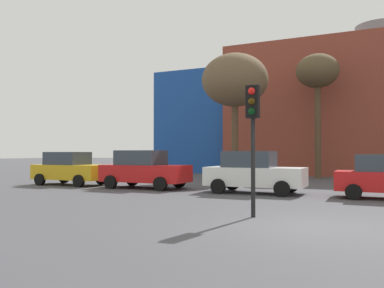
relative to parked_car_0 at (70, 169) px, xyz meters
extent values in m
plane|color=#47474C|center=(13.71, -7.05, -0.90)|extent=(200.00, 200.00, 0.00)
cube|color=brown|center=(15.70, 20.05, 4.38)|extent=(23.70, 12.85, 10.56)
cube|color=#19479E|center=(0.38, 20.05, 3.65)|extent=(6.96, 11.56, 9.11)
cylinder|color=slate|center=(15.70, 20.05, 10.66)|extent=(4.00, 4.00, 2.00)
cube|color=gold|center=(0.07, 0.00, -0.18)|extent=(4.18, 1.79, 0.80)
cube|color=#333D47|center=(-0.18, 0.00, 0.56)|extent=(2.09, 1.59, 0.70)
cylinder|color=black|center=(1.41, 0.91, -0.58)|extent=(0.64, 0.22, 0.64)
cylinder|color=black|center=(1.41, -0.91, -0.58)|extent=(0.64, 0.22, 0.64)
cylinder|color=black|center=(-1.28, 0.91, -0.58)|extent=(0.64, 0.22, 0.64)
cylinder|color=black|center=(-1.28, -0.91, -0.58)|extent=(0.64, 0.22, 0.64)
cube|color=red|center=(4.83, 0.00, -0.15)|extent=(4.35, 1.87, 0.83)
cube|color=#333D47|center=(4.57, 0.00, 0.62)|extent=(2.18, 1.66, 0.73)
cylinder|color=black|center=(6.23, 0.95, -0.57)|extent=(0.66, 0.23, 0.66)
cylinder|color=black|center=(6.23, -0.95, -0.57)|extent=(0.66, 0.23, 0.66)
cylinder|color=black|center=(3.43, 0.95, -0.57)|extent=(0.66, 0.23, 0.66)
cylinder|color=black|center=(3.43, -0.95, -0.57)|extent=(0.66, 0.23, 0.66)
cube|color=white|center=(10.45, 0.00, -0.17)|extent=(4.25, 1.82, 0.81)
cube|color=#333D47|center=(10.19, 0.00, 0.59)|extent=(2.13, 1.62, 0.71)
cylinder|color=black|center=(11.81, 0.93, -0.58)|extent=(0.65, 0.22, 0.65)
cylinder|color=black|center=(11.81, -0.93, -0.58)|extent=(0.65, 0.22, 0.65)
cylinder|color=black|center=(9.08, 0.93, -0.58)|extent=(0.65, 0.22, 0.65)
cylinder|color=black|center=(9.08, -0.93, -0.58)|extent=(0.65, 0.22, 0.65)
cube|color=#333D47|center=(15.51, 0.00, 0.48)|extent=(1.97, 1.50, 0.66)
cylinder|color=black|center=(14.47, 0.86, -0.60)|extent=(0.60, 0.21, 0.60)
cylinder|color=black|center=(14.47, -0.86, -0.60)|extent=(0.60, 0.21, 0.60)
cylinder|color=black|center=(12.16, -6.26, 0.46)|extent=(0.12, 0.12, 2.73)
cube|color=black|center=(12.16, -6.26, 2.28)|extent=(0.37, 0.26, 0.90)
sphere|color=red|center=(12.17, -6.40, 2.56)|extent=(0.20, 0.20, 0.20)
sphere|color=#3C2905|center=(12.17, -6.40, 2.28)|extent=(0.20, 0.20, 0.20)
sphere|color=black|center=(12.17, -6.40, 2.00)|extent=(0.20, 0.20, 0.20)
cylinder|color=brown|center=(11.67, 11.34, 2.41)|extent=(0.42, 0.42, 6.61)
ellipsoid|color=brown|center=(11.67, 11.34, 6.51)|extent=(2.91, 2.91, 2.33)
cylinder|color=brown|center=(7.02, 7.40, 1.75)|extent=(0.42, 0.42, 5.30)
ellipsoid|color=brown|center=(7.02, 7.40, 5.58)|extent=(4.29, 4.29, 3.43)
camera|label=1|loc=(15.22, -16.81, 0.87)|focal=36.88mm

